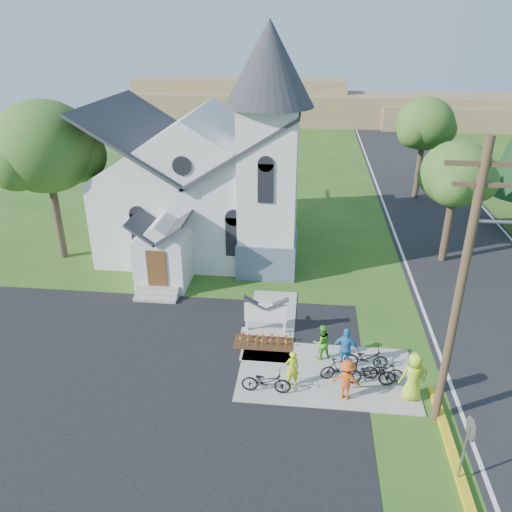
# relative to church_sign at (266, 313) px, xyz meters

# --- Properties ---
(ground) EXTENTS (120.00, 120.00, 0.00)m
(ground) POSITION_rel_church_sign_xyz_m (1.20, -3.20, -1.03)
(ground) COLOR #2B5317
(ground) RESTS_ON ground
(parking_lot) EXTENTS (20.00, 16.00, 0.02)m
(parking_lot) POSITION_rel_church_sign_xyz_m (-5.80, -5.20, -1.02)
(parking_lot) COLOR black
(parking_lot) RESTS_ON ground
(road) EXTENTS (8.00, 90.00, 0.02)m
(road) POSITION_rel_church_sign_xyz_m (11.20, 11.80, -1.02)
(road) COLOR black
(road) RESTS_ON ground
(sidewalk) EXTENTS (7.00, 4.00, 0.05)m
(sidewalk) POSITION_rel_church_sign_xyz_m (2.70, -2.70, -1.00)
(sidewalk) COLOR gray
(sidewalk) RESTS_ON ground
(church) EXTENTS (12.35, 12.00, 13.00)m
(church) POSITION_rel_church_sign_xyz_m (-4.28, 9.28, 4.22)
(church) COLOR silver
(church) RESTS_ON ground
(church_sign) EXTENTS (2.20, 0.40, 1.70)m
(church_sign) POSITION_rel_church_sign_xyz_m (0.00, 0.00, 0.00)
(church_sign) COLOR gray
(church_sign) RESTS_ON ground
(flower_bed) EXTENTS (2.60, 1.10, 0.07)m
(flower_bed) POSITION_rel_church_sign_xyz_m (0.00, -0.90, -0.99)
(flower_bed) COLOR #34180E
(flower_bed) RESTS_ON ground
(utility_pole) EXTENTS (3.45, 0.28, 10.00)m
(utility_pole) POSITION_rel_church_sign_xyz_m (6.56, -4.70, 4.38)
(utility_pole) COLOR #4A3125
(utility_pole) RESTS_ON ground
(stop_sign) EXTENTS (0.11, 0.76, 2.48)m
(stop_sign) POSITION_rel_church_sign_xyz_m (6.63, -7.40, 0.75)
(stop_sign) COLOR gray
(stop_sign) RESTS_ON ground
(tree_lot_corner) EXTENTS (5.60, 5.60, 9.15)m
(tree_lot_corner) POSITION_rel_church_sign_xyz_m (-12.80, 6.80, 5.58)
(tree_lot_corner) COLOR #3C2D21
(tree_lot_corner) RESTS_ON ground
(tree_road_near) EXTENTS (4.00, 4.00, 7.05)m
(tree_road_near) POSITION_rel_church_sign_xyz_m (9.70, 8.80, 4.18)
(tree_road_near) COLOR #3C2D21
(tree_road_near) RESTS_ON ground
(tree_road_mid) EXTENTS (4.40, 4.40, 7.80)m
(tree_road_mid) POSITION_rel_church_sign_xyz_m (10.20, 20.80, 4.75)
(tree_road_mid) COLOR #3C2D21
(tree_road_mid) RESTS_ON ground
(distant_hills) EXTENTS (61.00, 10.00, 5.60)m
(distant_hills) POSITION_rel_church_sign_xyz_m (4.56, 53.13, 1.15)
(distant_hills) COLOR olive
(distant_hills) RESTS_ON ground
(cyclist_0) EXTENTS (0.65, 0.52, 1.54)m
(cyclist_0) POSITION_rel_church_sign_xyz_m (1.34, -3.52, -0.21)
(cyclist_0) COLOR #C6E51A
(cyclist_0) RESTS_ON sidewalk
(bike_0) EXTENTS (1.88, 0.67, 0.98)m
(bike_0) POSITION_rel_church_sign_xyz_m (0.40, -4.03, -0.49)
(bike_0) COLOR black
(bike_0) RESTS_ON sidewalk
(cyclist_1) EXTENTS (0.93, 0.85, 1.56)m
(cyclist_1) POSITION_rel_church_sign_xyz_m (2.48, -1.65, -0.20)
(cyclist_1) COLOR #4BB321
(cyclist_1) RESTS_ON sidewalk
(bike_1) EXTENTS (1.62, 0.91, 0.94)m
(bike_1) POSITION_rel_church_sign_xyz_m (3.17, -2.87, -0.51)
(bike_1) COLOR black
(bike_1) RESTS_ON sidewalk
(cyclist_2) EXTENTS (1.12, 0.64, 1.80)m
(cyclist_2) POSITION_rel_church_sign_xyz_m (3.43, -2.17, -0.08)
(cyclist_2) COLOR #2985D1
(cyclist_2) RESTS_ON sidewalk
(bike_2) EXTENTS (1.98, 0.74, 1.03)m
(bike_2) POSITION_rel_church_sign_xyz_m (4.34, -3.16, -0.46)
(bike_2) COLOR black
(bike_2) RESTS_ON sidewalk
(cyclist_3) EXTENTS (1.17, 0.83, 1.65)m
(cyclist_3) POSITION_rel_church_sign_xyz_m (3.36, -4.02, -0.15)
(cyclist_3) COLOR #D04D17
(cyclist_3) RESTS_ON sidewalk
(bike_3) EXTENTS (1.61, 0.57, 0.95)m
(bike_3) POSITION_rel_church_sign_xyz_m (4.85, -2.89, -0.50)
(bike_3) COLOR black
(bike_3) RESTS_ON sidewalk
(cyclist_4) EXTENTS (1.06, 0.78, 1.97)m
(cyclist_4) POSITION_rel_church_sign_xyz_m (5.77, -3.78, 0.01)
(cyclist_4) COLOR #BAE12A
(cyclist_4) RESTS_ON sidewalk
(bike_4) EXTENTS (1.77, 0.64, 0.93)m
(bike_4) POSITION_rel_church_sign_xyz_m (4.27, -2.11, -0.51)
(bike_4) COLOR black
(bike_4) RESTS_ON sidewalk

